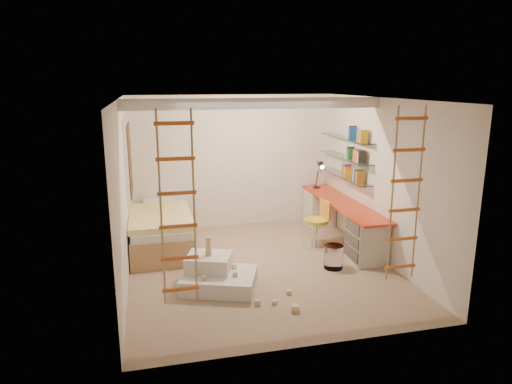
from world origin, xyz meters
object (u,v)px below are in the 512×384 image
object	(u,v)px
bed	(161,230)
swivel_chair	(317,230)
play_platform	(216,275)
desk	(341,220)

from	to	relation	value
bed	swivel_chair	bearing A→B (deg)	-11.41
swivel_chair	play_platform	bearing A→B (deg)	-148.44
swivel_chair	play_platform	size ratio (longest dim) A/B	0.68
swivel_chair	play_platform	xyz separation A→B (m)	(-1.98, -1.21, -0.13)
swivel_chair	bed	bearing A→B (deg)	168.59
bed	play_platform	size ratio (longest dim) A/B	1.65
bed	play_platform	distance (m)	1.90
bed	play_platform	world-z (taller)	bed
desk	swivel_chair	xyz separation A→B (m)	(-0.52, -0.18, -0.10)
desk	swivel_chair	world-z (taller)	swivel_chair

